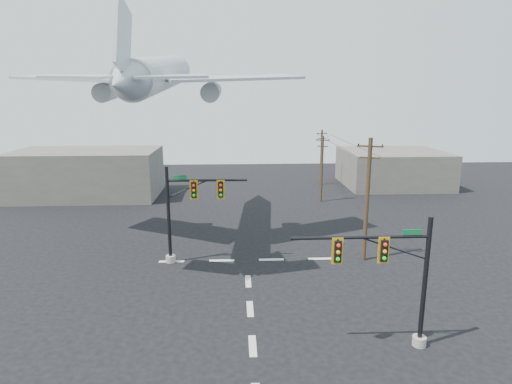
{
  "coord_description": "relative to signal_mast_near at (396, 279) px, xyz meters",
  "views": [
    {
      "loc": [
        -0.79,
        -20.25,
        13.09
      ],
      "look_at": [
        0.42,
        5.0,
        7.24
      ],
      "focal_mm": 30.0,
      "sensor_mm": 36.0,
      "label": 1
    }
  ],
  "objects": [
    {
      "name": "airliner",
      "position": [
        -14.63,
        18.45,
        10.78
      ],
      "size": [
        25.09,
        26.34,
        6.84
      ],
      "rotation": [
        0.0,
        -0.09,
        1.54
      ],
      "color": "#A2A8AD"
    },
    {
      "name": "power_lines",
      "position": [
        2.63,
        26.7,
        4.18
      ],
      "size": [
        3.82,
        29.17,
        0.88
      ],
      "color": "black"
    },
    {
      "name": "utility_pole_b",
      "position": [
        2.38,
        31.12,
        0.41
      ],
      "size": [
        1.6,
        0.62,
        8.14
      ],
      "rotation": [
        0.0,
        0.0,
        -0.32
      ],
      "color": "#432E1C",
      "rests_on": "ground"
    },
    {
      "name": "building_right",
      "position": [
        14.68,
        40.41,
        -1.35
      ],
      "size": [
        14.0,
        12.0,
        5.0
      ],
      "primitive_type": "cube",
      "color": "#66625A",
      "rests_on": "ground"
    },
    {
      "name": "ground",
      "position": [
        -7.32,
        0.41,
        -3.85
      ],
      "size": [
        120.0,
        120.0,
        0.0
      ],
      "primitive_type": "plane",
      "color": "black",
      "rests_on": "ground"
    },
    {
      "name": "building_left",
      "position": [
        -27.32,
        35.41,
        -0.85
      ],
      "size": [
        18.0,
        10.0,
        6.0
      ],
      "primitive_type": "cube",
      "color": "#66625A",
      "rests_on": "ground"
    },
    {
      "name": "signal_mast_far",
      "position": [
        -12.07,
        12.25,
        0.23
      ],
      "size": [
        6.5,
        0.85,
        7.7
      ],
      "color": "gray",
      "rests_on": "ground"
    },
    {
      "name": "utility_pole_a",
      "position": [
        2.11,
        12.06,
        1.29
      ],
      "size": [
        1.88,
        0.82,
        9.82
      ],
      "rotation": [
        0.0,
        0.0,
        -0.36
      ],
      "color": "#432E1C",
      "rests_on": "ground"
    },
    {
      "name": "lane_markings",
      "position": [
        -7.32,
        5.74,
        -3.84
      ],
      "size": [
        14.0,
        21.2,
        0.01
      ],
      "color": "beige",
      "rests_on": "ground"
    },
    {
      "name": "signal_mast_near",
      "position": [
        0.0,
        0.0,
        0.0
      ],
      "size": [
        7.34,
        0.78,
        7.13
      ],
      "color": "gray",
      "rests_on": "ground"
    },
    {
      "name": "utility_pole_c",
      "position": [
        4.29,
        41.22,
        0.34
      ],
      "size": [
        1.59,
        0.6,
        8.01
      ],
      "rotation": [
        0.0,
        0.0,
        0.31
      ],
      "color": "#432E1C",
      "rests_on": "ground"
    }
  ]
}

